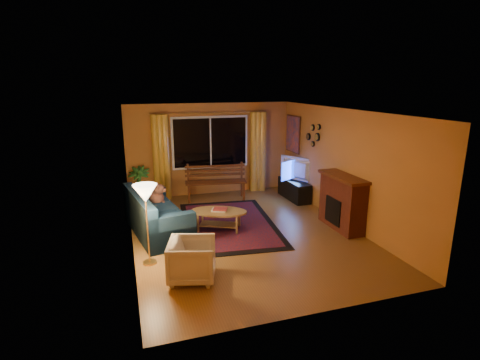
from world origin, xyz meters
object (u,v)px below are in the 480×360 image
object	(u,v)px
tv_console	(294,190)
coffee_table	(219,220)
armchair	(192,258)
sofa	(157,213)
bench	(216,191)
floor_lamp	(147,225)

from	to	relation	value
tv_console	coffee_table	bearing A→B (deg)	-150.05
armchair	sofa	bearing A→B (deg)	25.23
coffee_table	sofa	bearing A→B (deg)	168.26
sofa	tv_console	size ratio (longest dim) A/B	1.78
bench	coffee_table	size ratio (longest dim) A/B	1.36
coffee_table	tv_console	world-z (taller)	tv_console
armchair	tv_console	xyz separation A→B (m)	(3.39, 3.38, -0.11)
bench	tv_console	world-z (taller)	tv_console
tv_console	sofa	bearing A→B (deg)	-162.93
bench	armchair	xyz separation A→B (m)	(-1.38, -3.94, 0.12)
sofa	armchair	size ratio (longest dim) A/B	2.94
floor_lamp	tv_console	xyz separation A→B (m)	(4.00, 2.62, -0.45)
sofa	coffee_table	bearing A→B (deg)	-21.76
sofa	bench	bearing A→B (deg)	36.81
sofa	tv_console	bearing A→B (deg)	8.59
tv_console	armchair	bearing A→B (deg)	-136.65
sofa	coffee_table	xyz separation A→B (m)	(1.25, -0.26, -0.22)
armchair	floor_lamp	world-z (taller)	floor_lamp
tv_console	bench	bearing A→B (deg)	162.70
floor_lamp	tv_console	size ratio (longest dim) A/B	1.17
floor_lamp	coffee_table	distance (m)	1.95
sofa	coffee_table	size ratio (longest dim) A/B	1.81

